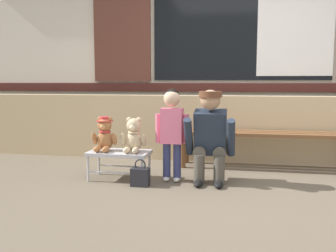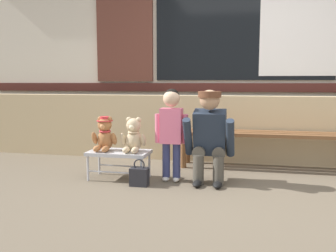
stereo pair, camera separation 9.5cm
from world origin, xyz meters
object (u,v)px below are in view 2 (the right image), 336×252
Objects in this scene: wooden_bench_long at (267,138)px; child_standing at (171,125)px; teddy_bear_with_hat at (105,134)px; handbag_on_ground at (139,176)px; teddy_bear_plain at (133,136)px; small_display_bench at (119,154)px; adult_crouching at (211,136)px.

child_standing is (-0.99, -0.77, 0.22)m from wooden_bench_long.
teddy_bear_with_hat is 0.62m from handbag_on_ground.
wooden_bench_long is 1.64m from handbag_on_ground.
teddy_bear_with_hat is 0.32m from teddy_bear_plain.
teddy_bear_plain is (0.32, -0.00, -0.01)m from teddy_bear_with_hat.
adult_crouching is at bearing 2.94° from small_display_bench.
child_standing is at bearing 4.73° from teddy_bear_plain.
wooden_bench_long is 5.78× the size of teddy_bear_plain.
adult_crouching reaches higher than teddy_bear_plain.
wooden_bench_long is 1.27m from child_standing.
wooden_bench_long is at bearing 38.90° from handbag_on_ground.
adult_crouching is at bearing 2.11° from child_standing.
teddy_bear_plain is at bearing -175.27° from child_standing.
adult_crouching is at bearing -127.90° from wooden_bench_long.
small_display_bench is at bearing -179.49° from teddy_bear_plain.
child_standing is (0.72, 0.03, 0.12)m from teddy_bear_with_hat.
small_display_bench is at bearing 143.18° from handbag_on_ground.
handbag_on_ground is at bearing -141.10° from wooden_bench_long.
wooden_bench_long is 1.74m from small_display_bench.
wooden_bench_long is 0.96m from adult_crouching.
adult_crouching is (0.40, 0.01, -0.11)m from child_standing.
small_display_bench is 0.67× the size of adult_crouching.
teddy_bear_with_hat is 1.34× the size of handbag_on_ground.
teddy_bear_with_hat is at bearing 179.23° from small_display_bench.
child_standing reaches higher than small_display_bench.
handbag_on_ground is (-0.67, -0.26, -0.38)m from adult_crouching.
small_display_bench is at bearing -0.77° from teddy_bear_with_hat.
teddy_bear_with_hat is (-0.16, 0.00, 0.21)m from small_display_bench.
small_display_bench is 0.65m from child_standing.
handbag_on_ground is at bearing -25.89° from teddy_bear_with_hat.
teddy_bear_with_hat is at bearing 154.11° from handbag_on_ground.
small_display_bench is 0.40m from handbag_on_ground.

